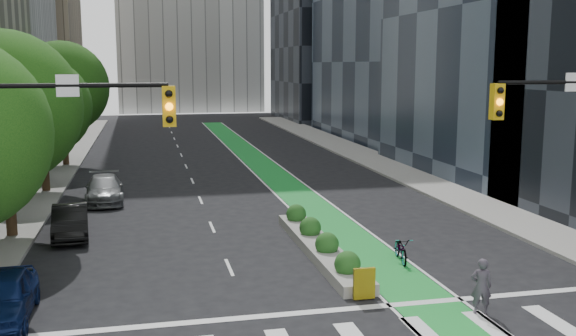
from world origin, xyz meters
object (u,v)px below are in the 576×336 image
parked_car_left_mid (70,222)px  bicycle (401,249)px  median_planter (320,244)px  parked_car_left_near (2,297)px  cyclist (481,286)px  parked_car_left_far (104,189)px

parked_car_left_mid → bicycle: bearing=-31.8°
median_planter → parked_car_left_mid: bearing=155.1°
parked_car_left_near → median_planter: bearing=21.5°
median_planter → bicycle: size_ratio=5.55×
cyclist → parked_car_left_mid: bearing=-23.4°
parked_car_left_near → parked_car_left_far: 16.31m
median_planter → parked_car_left_far: size_ratio=2.14×
median_planter → bicycle: (2.70, -1.71, 0.11)m
bicycle → cyclist: bearing=-76.7°
bicycle → median_planter: bearing=157.8°
cyclist → median_planter: bearing=-48.2°
median_planter → parked_car_left_mid: size_ratio=2.47×
median_planter → parked_car_left_near: size_ratio=2.46×
cyclist → parked_car_left_far: (-11.77, 18.75, -0.16)m
median_planter → cyclist: (3.00, -7.04, 0.48)m
cyclist → parked_car_left_near: (-13.70, 2.55, -0.14)m
bicycle → parked_car_left_far: (-11.47, 13.42, 0.21)m
bicycle → parked_car_left_far: parked_car_left_far is taller
parked_car_left_near → parked_car_left_far: (1.93, 16.20, -0.01)m
bicycle → cyclist: cyclist is taller
bicycle → cyclist: 5.35m
bicycle → parked_car_left_mid: (-12.48, 6.25, 0.20)m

